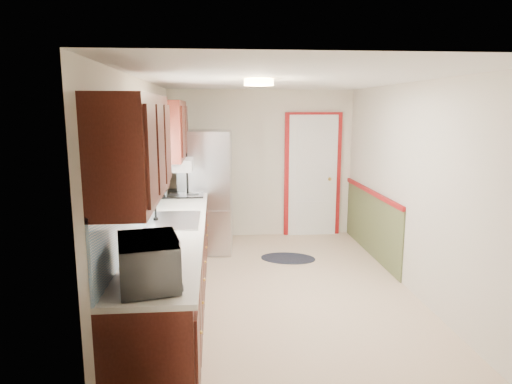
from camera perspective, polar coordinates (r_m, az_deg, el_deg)
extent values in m
cube|color=#C9AC8D|center=(5.39, 3.38, -12.58)|extent=(3.20, 5.20, 0.12)
cube|color=white|center=(4.97, 3.68, 13.82)|extent=(3.20, 5.20, 0.12)
cube|color=beige|center=(7.49, 0.68, 3.51)|extent=(3.20, 0.10, 2.40)
cube|color=beige|center=(2.67, 11.63, -9.61)|extent=(3.20, 0.10, 2.40)
cube|color=beige|center=(5.04, -13.59, -0.20)|extent=(0.10, 5.20, 2.40)
cube|color=beige|center=(5.47, 19.26, 0.32)|extent=(0.10, 5.20, 2.40)
cube|color=#38120C|center=(4.91, -10.21, -9.43)|extent=(0.60, 4.00, 0.90)
cube|color=silver|center=(4.77, -10.21, -4.11)|extent=(0.63, 4.00, 0.04)
cube|color=#5DA7E3|center=(4.74, -13.97, -0.69)|extent=(0.02, 4.00, 0.55)
cube|color=#38120C|center=(3.36, -15.03, 5.29)|extent=(0.35, 1.40, 0.75)
cube|color=#38120C|center=(6.04, -10.67, 7.60)|extent=(0.35, 1.20, 0.75)
cube|color=white|center=(4.78, -13.97, 4.31)|extent=(0.02, 1.00, 0.90)
cube|color=#B64A22|center=(4.75, -13.62, 8.52)|extent=(0.05, 1.12, 0.24)
cube|color=#B7B7BC|center=(4.86, -10.18, -3.53)|extent=(0.52, 0.82, 0.02)
cube|color=white|center=(6.12, -10.02, 3.43)|extent=(0.45, 0.60, 0.15)
cube|color=maroon|center=(7.62, 7.07, 2.03)|extent=(0.94, 0.05, 2.08)
cube|color=white|center=(7.60, 7.11, 2.00)|extent=(0.80, 0.04, 2.00)
cube|color=#48502D|center=(6.84, 14.18, -3.88)|extent=(0.02, 2.30, 0.90)
cube|color=maroon|center=(6.74, 14.25, -0.01)|extent=(0.04, 2.30, 0.06)
cylinder|color=#FFD88C|center=(4.73, 0.36, 13.53)|extent=(0.30, 0.30, 0.06)
imported|color=white|center=(3.14, -13.24, -7.88)|extent=(0.43, 0.62, 0.39)
cube|color=#B7B7BC|center=(6.76, -6.25, 0.06)|extent=(0.79, 0.75, 1.79)
cylinder|color=black|center=(6.41, -8.52, -1.38)|extent=(0.02, 0.02, 1.25)
ellipsoid|color=black|center=(6.56, 4.02, -8.26)|extent=(0.87, 0.67, 0.01)
cube|color=black|center=(6.35, -9.00, -0.16)|extent=(0.55, 0.66, 0.02)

